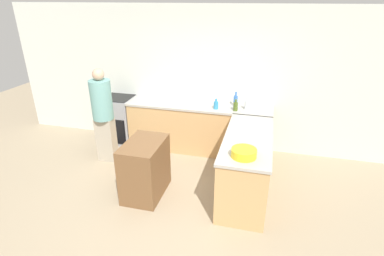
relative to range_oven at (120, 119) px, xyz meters
name	(u,v)px	position (x,y,z in m)	size (l,w,h in m)	color
ground_plane	(169,207)	(1.67, -1.87, -0.47)	(14.00, 14.00, 0.00)	tan
wall_back	(203,79)	(1.67, 0.33, 0.88)	(8.00, 0.06, 2.70)	silver
counter_back	(198,128)	(1.67, 0.00, 0.00)	(2.73, 0.62, 0.94)	tan
counter_peninsula	(246,165)	(2.69, -1.18, 0.00)	(0.69, 1.79, 0.94)	tan
range_oven	(120,119)	(0.00, 0.00, 0.00)	(0.60, 0.60, 0.95)	#99999E
island_table	(145,169)	(1.23, -1.61, -0.04)	(0.53, 0.81, 0.87)	brown
mixing_bowl	(244,153)	(2.68, -1.78, 0.52)	(0.33, 0.33, 0.11)	yellow
olive_oil_bottle	(236,106)	(2.37, -0.13, 0.55)	(0.08, 0.08, 0.20)	#475B1E
water_bottle_blue	(236,100)	(2.34, 0.11, 0.57)	(0.07, 0.07, 0.27)	#386BB7
vinegar_bottle_clear	(246,105)	(2.55, -0.01, 0.55)	(0.06, 0.06, 0.22)	silver
dish_soap_bottle	(216,105)	(2.02, -0.13, 0.54)	(0.09, 0.09, 0.19)	#338CBF
person_by_range	(103,113)	(0.13, -0.81, 0.45)	(0.36, 0.36, 1.72)	#ADA38E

